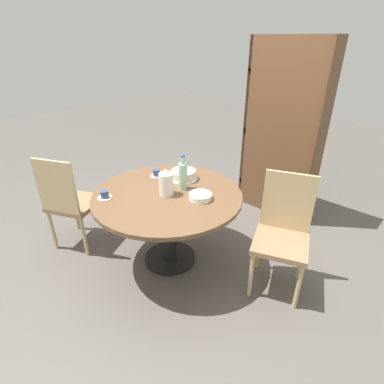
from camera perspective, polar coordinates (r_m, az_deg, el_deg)
The scene contains 11 objects.
ground_plane at distance 2.96m, azimuth -4.18°, elevation -12.54°, with size 14.00×14.00×0.00m, color #56514C.
dining_table at distance 2.62m, azimuth -4.61°, elevation -2.73°, with size 1.28×1.28×0.71m.
chair_a at distance 3.07m, azimuth -22.25°, elevation -1.59°, with size 0.56×0.56×0.97m.
chair_b at distance 2.52m, azimuth 16.88°, elevation -7.26°, with size 0.55×0.55×0.97m.
bookshelf at distance 3.52m, azimuth 16.68°, elevation 9.87°, with size 0.86×0.28×1.92m.
coffee_pot at distance 2.50m, azimuth -4.94°, elevation 1.67°, with size 0.12×0.12×0.23m.
water_bottle at distance 2.58m, azimuth -1.75°, elevation 3.19°, with size 0.08×0.08×0.31m.
cake_main at distance 2.80m, azimuth -1.63°, elevation 3.27°, with size 0.26×0.26×0.09m.
cup_a at distance 2.57m, azimuth -16.32°, elevation -0.61°, with size 0.12×0.12×0.07m.
cup_b at distance 2.88m, azimuth -6.78°, elevation 3.51°, with size 0.12×0.12×0.07m.
plate_stack at distance 2.45m, azimuth 1.61°, elevation -0.83°, with size 0.19×0.19×0.05m.
Camera 1 is at (1.69, -1.51, 1.90)m, focal length 28.00 mm.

